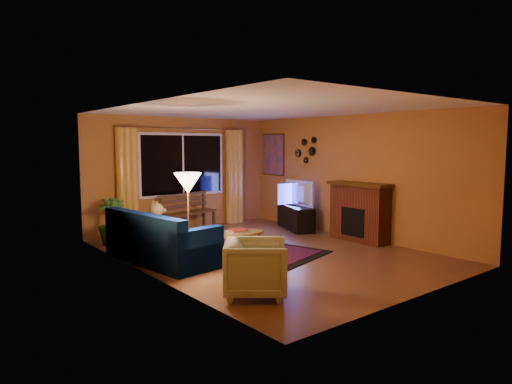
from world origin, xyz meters
TOP-DOWN VIEW (x-y plane):
  - floor at (0.00, 0.00)m, footprint 4.50×6.00m
  - ceiling at (0.00, 0.00)m, footprint 4.50×6.00m
  - wall_back at (0.00, 3.01)m, footprint 4.50×0.02m
  - wall_left at (-2.26, 0.00)m, footprint 0.02×6.00m
  - wall_right at (2.26, 0.00)m, footprint 0.02×6.00m
  - window at (0.00, 2.94)m, footprint 2.00×0.02m
  - curtain_rod at (0.00, 2.90)m, footprint 3.20×0.03m
  - curtain_left at (-1.35, 2.88)m, footprint 0.36×0.36m
  - curtain_right at (1.35, 2.88)m, footprint 0.36×0.36m
  - bench at (-0.11, 2.55)m, footprint 1.43×0.70m
  - potted_plant at (-1.91, 2.30)m, footprint 0.62×0.62m
  - sofa at (-1.74, 0.57)m, footprint 1.14×2.15m
  - dog at (-1.69, 1.03)m, footprint 0.42×0.49m
  - armchair at (-1.58, -1.70)m, footprint 1.03×1.04m
  - floor_lamp at (-1.75, -0.33)m, footprint 0.25×0.25m
  - rug at (-0.40, 0.51)m, footprint 2.72×3.50m
  - coffee_table at (-0.46, 0.28)m, footprint 1.20×1.20m
  - tv_console at (1.92, 1.29)m, footprint 0.87×1.34m
  - television at (1.92, 1.29)m, footprint 0.24×0.99m
  - fireplace at (2.05, -0.40)m, footprint 0.40×1.20m
  - mirror_cluster at (2.21, 1.30)m, footprint 0.06×0.60m
  - painting at (2.22, 2.45)m, footprint 0.04×0.76m

SIDE VIEW (x-z plane):
  - floor at x=0.00m, z-range -0.02..0.00m
  - rug at x=-0.40m, z-range 0.00..0.02m
  - coffee_table at x=-0.46m, z-range 0.00..0.37m
  - bench at x=-0.11m, z-range 0.00..0.41m
  - tv_console at x=1.92m, z-range 0.00..0.53m
  - armchair at x=-1.58m, z-range 0.00..0.78m
  - sofa at x=-1.74m, z-range 0.00..0.83m
  - potted_plant at x=-1.91m, z-range 0.00..0.89m
  - fireplace at x=2.05m, z-range 0.00..1.10m
  - dog at x=-1.69m, z-range 0.41..0.86m
  - floor_lamp at x=-1.75m, z-range 0.00..1.49m
  - television at x=1.92m, z-range 0.53..1.10m
  - curtain_left at x=-1.35m, z-range 0.00..2.24m
  - curtain_right at x=1.35m, z-range 0.00..2.24m
  - wall_back at x=0.00m, z-range 0.00..2.50m
  - wall_left at x=-2.26m, z-range 0.00..2.50m
  - wall_right at x=2.26m, z-range 0.00..2.50m
  - window at x=0.00m, z-range 0.80..2.10m
  - painting at x=2.22m, z-range 1.17..2.13m
  - mirror_cluster at x=2.21m, z-range 1.52..2.08m
  - curtain_rod at x=0.00m, z-range 2.23..2.27m
  - ceiling at x=0.00m, z-range 2.50..2.52m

